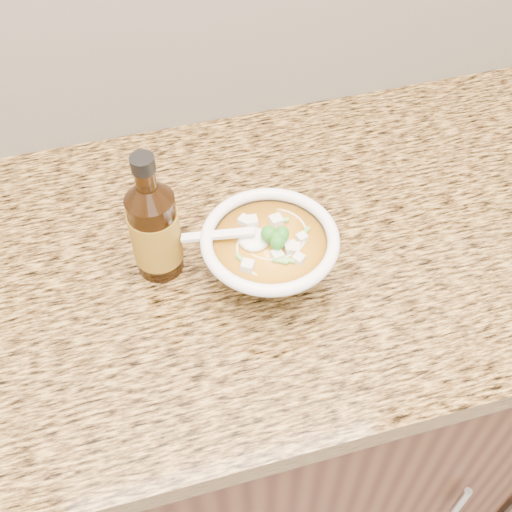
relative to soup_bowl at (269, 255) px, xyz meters
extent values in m
cube|color=#33180F|center=(-0.04, 0.07, -0.52)|extent=(4.00, 0.65, 0.86)
cube|color=#AB833E|center=(-0.04, 0.07, -0.07)|extent=(4.00, 0.68, 0.04)
cylinder|color=white|center=(0.00, 0.00, -0.04)|extent=(0.08, 0.08, 0.01)
torus|color=white|center=(0.00, 0.00, 0.03)|extent=(0.19, 0.19, 0.02)
torus|color=beige|center=(0.01, -0.01, 0.03)|extent=(0.14, 0.14, 0.00)
torus|color=beige|center=(0.00, -0.01, 0.03)|extent=(0.08, 0.08, 0.00)
torus|color=beige|center=(-0.01, -0.01, 0.02)|extent=(0.08, 0.08, 0.00)
torus|color=beige|center=(0.01, -0.01, 0.02)|extent=(0.10, 0.10, 0.00)
torus|color=beige|center=(-0.02, 0.01, 0.02)|extent=(0.08, 0.08, 0.00)
torus|color=beige|center=(-0.02, 0.01, 0.02)|extent=(0.07, 0.07, 0.00)
torus|color=beige|center=(0.01, 0.00, 0.02)|extent=(0.07, 0.07, 0.00)
cube|color=silver|center=(-0.05, 0.00, 0.03)|extent=(0.02, 0.02, 0.02)
cube|color=silver|center=(0.00, -0.02, 0.03)|extent=(0.02, 0.02, 0.01)
cube|color=silver|center=(-0.04, 0.03, 0.03)|extent=(0.02, 0.02, 0.02)
cube|color=silver|center=(0.01, -0.03, 0.03)|extent=(0.02, 0.02, 0.01)
cube|color=silver|center=(-0.02, 0.02, 0.03)|extent=(0.02, 0.02, 0.02)
cube|color=silver|center=(0.01, -0.05, 0.03)|extent=(0.02, 0.02, 0.01)
cube|color=silver|center=(-0.03, 0.00, 0.03)|extent=(0.02, 0.02, 0.01)
cube|color=silver|center=(0.00, 0.04, 0.03)|extent=(0.02, 0.02, 0.02)
cube|color=silver|center=(-0.01, 0.02, 0.03)|extent=(0.02, 0.02, 0.02)
ellipsoid|color=#196014|center=(0.01, -0.01, 0.05)|extent=(0.04, 0.04, 0.03)
cylinder|color=#6BB445|center=(-0.04, 0.02, 0.03)|extent=(0.01, 0.02, 0.01)
cylinder|color=#6BB445|center=(-0.03, -0.01, 0.03)|extent=(0.01, 0.02, 0.01)
cylinder|color=#6BB445|center=(0.04, 0.00, 0.03)|extent=(0.01, 0.02, 0.01)
cylinder|color=#6BB445|center=(-0.02, 0.05, 0.03)|extent=(0.01, 0.02, 0.01)
cylinder|color=#6BB445|center=(-0.04, -0.04, 0.03)|extent=(0.01, 0.02, 0.01)
cylinder|color=#6BB445|center=(-0.03, 0.00, 0.03)|extent=(0.02, 0.01, 0.01)
cylinder|color=#6BB445|center=(0.05, 0.00, 0.03)|extent=(0.01, 0.02, 0.01)
ellipsoid|color=white|center=(-0.02, 0.01, 0.03)|extent=(0.04, 0.04, 0.02)
cube|color=white|center=(-0.07, 0.02, 0.04)|extent=(0.10, 0.05, 0.03)
cylinder|color=#311806|center=(-0.15, 0.06, 0.03)|extent=(0.08, 0.08, 0.14)
cylinder|color=#311806|center=(-0.15, 0.06, 0.13)|extent=(0.03, 0.03, 0.03)
cylinder|color=black|center=(-0.15, 0.06, 0.16)|extent=(0.04, 0.04, 0.02)
cylinder|color=red|center=(-0.15, 0.06, 0.02)|extent=(0.08, 0.08, 0.09)
camera|label=1|loc=(-0.18, -0.55, 0.71)|focal=45.00mm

